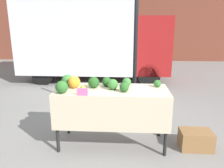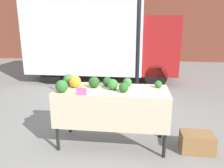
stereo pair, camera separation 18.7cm
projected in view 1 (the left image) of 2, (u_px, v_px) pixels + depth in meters
name	position (u px, v px, depth m)	size (l,w,h in m)	color
ground_plane	(112.00, 143.00, 3.51)	(40.00, 40.00, 0.00)	gray
building_facade	(123.00, 17.00, 11.57)	(16.00, 0.60, 4.53)	brown
tent_pole	(135.00, 59.00, 3.85)	(0.07, 0.07, 2.50)	black
parked_truck	(91.00, 36.00, 7.34)	(4.84, 1.97, 2.81)	silver
market_table	(112.00, 99.00, 3.25)	(1.69, 0.71, 0.90)	beige
orange_cauliflower	(74.00, 82.00, 3.32)	(0.19, 0.19, 0.19)	orange
romanesco_head	(83.00, 88.00, 3.10)	(0.16, 0.16, 0.13)	#93B238
broccoli_head_0	(157.00, 84.00, 3.37)	(0.11, 0.11, 0.11)	#2D6628
broccoli_head_1	(67.00, 80.00, 3.46)	(0.18, 0.18, 0.18)	#387533
broccoli_head_2	(124.00, 87.00, 3.12)	(0.14, 0.14, 0.14)	#285B23
broccoli_head_3	(107.00, 82.00, 3.42)	(0.15, 0.15, 0.15)	#23511E
broccoli_head_4	(127.00, 82.00, 3.42)	(0.14, 0.14, 0.14)	#387533
broccoli_head_5	(62.00, 86.00, 3.26)	(0.11, 0.11, 0.11)	#387533
broccoli_head_6	(113.00, 84.00, 3.24)	(0.16, 0.16, 0.16)	#387533
broccoli_head_7	(62.00, 87.00, 3.06)	(0.18, 0.18, 0.18)	#2D6628
broccoli_head_8	(94.00, 82.00, 3.33)	(0.17, 0.17, 0.17)	#23511E
price_sign	(83.00, 92.00, 2.96)	(0.14, 0.01, 0.11)	#F45B9E
produce_crate	(196.00, 140.00, 3.33)	(0.48, 0.32, 0.29)	olive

